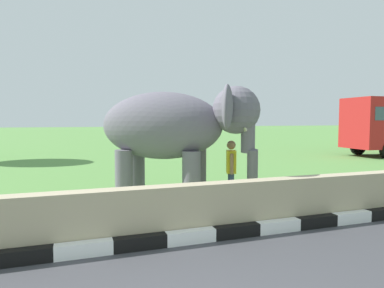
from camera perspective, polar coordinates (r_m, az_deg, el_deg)
striped_curb at (r=6.01m, az=-13.02°, el=-16.20°), size 16.20×0.20×0.24m
barrier_parapet at (r=6.81m, az=7.02°, el=-10.34°), size 28.00×0.36×1.00m
elephant at (r=8.64m, az=-2.72°, el=2.67°), size 3.95×3.46×3.00m
person_handler at (r=8.95m, az=6.51°, el=-4.09°), size 0.37×0.62×1.66m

